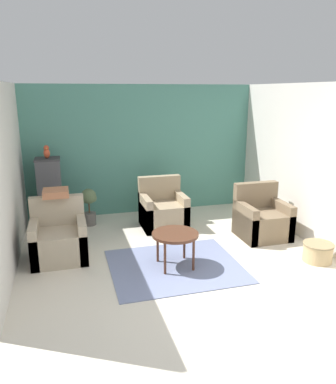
{
  "coord_description": "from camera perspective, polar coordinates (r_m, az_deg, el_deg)",
  "views": [
    {
      "loc": [
        -1.51,
        -3.54,
        2.4
      ],
      "look_at": [
        0.0,
        1.85,
        0.89
      ],
      "focal_mm": 35.0,
      "sensor_mm": 36.0,
      "label": 1
    }
  ],
  "objects": [
    {
      "name": "wall_left",
      "position": [
        5.56,
        -23.35,
        2.12
      ],
      "size": [
        0.06,
        3.69,
        2.53
      ],
      "color": "silver",
      "rests_on": "ground_plane"
    },
    {
      "name": "ground_plane",
      "position": [
        4.54,
        6.6,
        -16.89
      ],
      "size": [
        20.0,
        20.0,
        0.0
      ],
      "primitive_type": "plane",
      "color": "beige",
      "rests_on": "ground"
    },
    {
      "name": "potted_plant",
      "position": [
        7.0,
        -11.98,
        -1.7
      ],
      "size": [
        0.31,
        0.28,
        0.69
      ],
      "color": "#66605B",
      "rests_on": "ground_plane"
    },
    {
      "name": "birdcage",
      "position": [
        7.03,
        -17.5,
        -0.47
      ],
      "size": [
        0.58,
        0.58,
        1.27
      ],
      "color": "#353539",
      "rests_on": "ground_plane"
    },
    {
      "name": "wicker_basket",
      "position": [
        5.91,
        21.86,
        -8.42
      ],
      "size": [
        0.43,
        0.43,
        0.27
      ],
      "color": "tan",
      "rests_on": "ground_plane"
    },
    {
      "name": "area_rug",
      "position": [
        5.39,
        1.08,
        -11.19
      ],
      "size": [
        1.81,
        1.55,
        0.01
      ],
      "color": "slate",
      "rests_on": "ground_plane"
    },
    {
      "name": "armchair_right",
      "position": [
        6.52,
        14.1,
        -4.15
      ],
      "size": [
        0.78,
        0.73,
        0.89
      ],
      "color": "#7A664C",
      "rests_on": "ground_plane"
    },
    {
      "name": "coffee_table",
      "position": [
        5.21,
        1.1,
        -6.78
      ],
      "size": [
        0.65,
        0.65,
        0.5
      ],
      "color": "#512D1E",
      "rests_on": "ground_plane"
    },
    {
      "name": "armchair_middle",
      "position": [
        6.8,
        -0.77,
        -2.88
      ],
      "size": [
        0.78,
        0.73,
        0.89
      ],
      "color": "#9E896B",
      "rests_on": "ground_plane"
    },
    {
      "name": "wall_right",
      "position": [
        6.69,
        19.28,
        4.52
      ],
      "size": [
        0.06,
        3.69,
        2.53
      ],
      "color": "silver",
      "rests_on": "ground_plane"
    },
    {
      "name": "throw_pillow",
      "position": [
        5.79,
        -16.73,
        -0.11
      ],
      "size": [
        0.37,
        0.37,
        0.1
      ],
      "color": "#B2704C",
      "rests_on": "armchair_left"
    },
    {
      "name": "wall_back_accent",
      "position": [
        7.51,
        -3.9,
        6.4
      ],
      "size": [
        4.64,
        0.06,
        2.53
      ],
      "color": "#4C897A",
      "rests_on": "ground_plane"
    },
    {
      "name": "armchair_left",
      "position": [
        5.74,
        -16.27,
        -6.98
      ],
      "size": [
        0.78,
        0.73,
        0.89
      ],
      "color": "tan",
      "rests_on": "ground_plane"
    },
    {
      "name": "parrot",
      "position": [
        6.87,
        -18.01,
        5.8
      ],
      "size": [
        0.11,
        0.2,
        0.23
      ],
      "color": "#D14C2D",
      "rests_on": "birdcage"
    }
  ]
}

